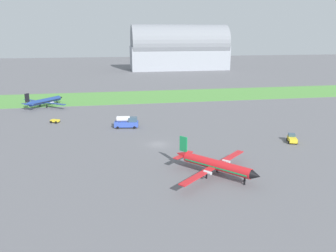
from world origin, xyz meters
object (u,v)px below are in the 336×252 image
object	(u,v)px
fuel_truck_near_gate	(127,122)
baggage_cart_by_runway	(55,121)
airplane_taxiing_turboprop	(44,101)
pushback_tug_midfield	(292,139)
airplane_foreground_turboprop	(215,164)

from	to	relation	value
fuel_truck_near_gate	baggage_cart_by_runway	world-z (taller)	fuel_truck_near_gate
airplane_taxiing_turboprop	baggage_cart_by_runway	distance (m)	23.73
airplane_taxiing_turboprop	baggage_cart_by_runway	size ratio (longest dim) A/B	5.55
baggage_cart_by_runway	pushback_tug_midfield	bearing A→B (deg)	-179.72
airplane_taxiing_turboprop	pushback_tug_midfield	bearing A→B (deg)	-89.18
pushback_tug_midfield	baggage_cart_by_runway	xyz separation A→B (m)	(-58.47, 28.86, -0.34)
fuel_truck_near_gate	pushback_tug_midfield	size ratio (longest dim) A/B	1.70
pushback_tug_midfield	airplane_taxiing_turboprop	bearing A→B (deg)	70.46
pushback_tug_midfield	baggage_cart_by_runway	size ratio (longest dim) A/B	1.37
airplane_taxiing_turboprop	fuel_truck_near_gate	distance (m)	41.62
fuel_truck_near_gate	pushback_tug_midfield	xyz separation A→B (m)	(38.17, -19.87, -0.67)
airplane_taxiing_turboprop	fuel_truck_near_gate	xyz separation A→B (m)	(26.94, -31.72, -0.59)
airplane_foreground_turboprop	pushback_tug_midfield	bearing A→B (deg)	81.29
airplane_foreground_turboprop	baggage_cart_by_runway	xyz separation A→B (m)	(-34.21, 44.43, -1.68)
airplane_taxiing_turboprop	pushback_tug_midfield	xyz separation A→B (m)	(65.11, -51.59, -1.26)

